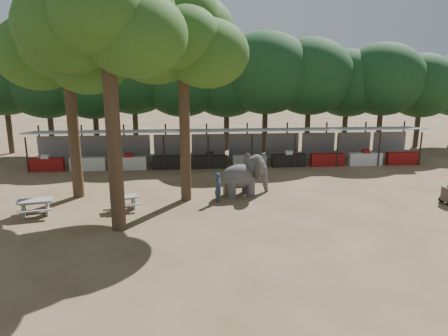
{
  "coord_description": "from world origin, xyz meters",
  "views": [
    {
      "loc": [
        -2.64,
        -16.83,
        7.58
      ],
      "look_at": [
        -1.0,
        5.0,
        2.0
      ],
      "focal_mm": 35.0,
      "sensor_mm": 36.0,
      "label": 1
    }
  ],
  "objects": [
    {
      "name": "ground",
      "position": [
        0.0,
        0.0,
        0.0
      ],
      "size": [
        100.0,
        100.0,
        0.0
      ],
      "primitive_type": "plane",
      "color": "brown",
      "rests_on": "ground"
    },
    {
      "name": "vendor_stalls",
      "position": [
        -0.0,
        13.84,
        1.18
      ],
      "size": [
        28.0,
        2.99,
        2.8
      ],
      "color": "gray",
      "rests_on": "ground"
    },
    {
      "name": "yard_tree_left",
      "position": [
        -9.13,
        7.19,
        8.2
      ],
      "size": [
        7.1,
        6.9,
        11.02
      ],
      "color": "#332316",
      "rests_on": "ground"
    },
    {
      "name": "yard_tree_center",
      "position": [
        -6.13,
        2.19,
        9.21
      ],
      "size": [
        7.1,
        6.9,
        12.04
      ],
      "color": "#332316",
      "rests_on": "ground"
    },
    {
      "name": "yard_tree_back",
      "position": [
        -3.13,
        6.19,
        8.54
      ],
      "size": [
        7.1,
        6.9,
        11.36
      ],
      "color": "#332316",
      "rests_on": "ground"
    },
    {
      "name": "backdrop_trees",
      "position": [
        0.0,
        19.0,
        5.51
      ],
      "size": [
        46.46,
        5.95,
        8.33
      ],
      "color": "#332316",
      "rests_on": "ground"
    },
    {
      "name": "elephant",
      "position": [
        0.3,
        6.69,
        1.13
      ],
      "size": [
        3.05,
        2.25,
        2.26
      ],
      "rotation": [
        0.0,
        0.0,
        0.31
      ],
      "color": "#444142",
      "rests_on": "ground"
    },
    {
      "name": "handler",
      "position": [
        -1.26,
        5.54,
        0.8
      ],
      "size": [
        0.54,
        0.67,
        1.61
      ],
      "primitive_type": "imported",
      "rotation": [
        0.0,
        0.0,
        1.28
      ],
      "color": "#26384C",
      "rests_on": "ground"
    },
    {
      "name": "picnic_table_near",
      "position": [
        -10.35,
        4.06,
        0.53
      ],
      "size": [
        1.89,
        1.77,
        0.81
      ],
      "rotation": [
        0.0,
        0.0,
        0.22
      ],
      "color": "gray",
      "rests_on": "ground"
    },
    {
      "name": "picnic_table_far",
      "position": [
        -6.15,
        4.63,
        0.45
      ],
      "size": [
        1.71,
        1.63,
        0.69
      ],
      "rotation": [
        0.0,
        0.0,
        0.33
      ],
      "color": "gray",
      "rests_on": "ground"
    }
  ]
}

